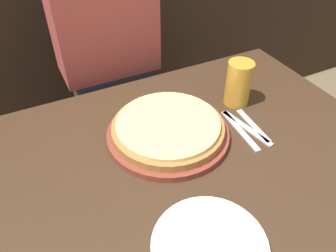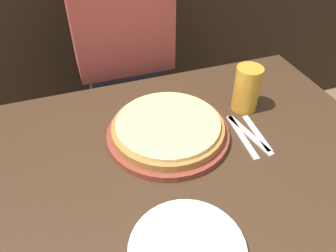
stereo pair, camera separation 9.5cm
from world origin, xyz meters
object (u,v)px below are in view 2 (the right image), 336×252
at_px(pizza_on_board, 168,130).
at_px(diner_person, 126,75).
at_px(beer_glass, 247,87).
at_px(dinner_knife, 249,135).
at_px(fork, 242,137).
at_px(spoon, 257,133).
at_px(dinner_plate, 187,250).

relative_size(pizza_on_board, diner_person, 0.27).
height_order(beer_glass, dinner_knife, beer_glass).
bearing_deg(fork, pizza_on_board, 159.82).
height_order(pizza_on_board, beer_glass, beer_glass).
bearing_deg(spoon, dinner_knife, 180.00).
bearing_deg(dinner_plate, dinner_knife, 42.39).
height_order(dinner_knife, diner_person, diner_person).
bearing_deg(pizza_on_board, spoon, -16.49).
height_order(dinner_knife, spoon, same).
relative_size(pizza_on_board, dinner_plate, 1.44).
relative_size(dinner_plate, spoon, 1.50).
distance_m(fork, diner_person, 0.62).
bearing_deg(diner_person, dinner_knife, -66.40).
relative_size(fork, spoon, 1.18).
bearing_deg(spoon, fork, 180.00).
relative_size(beer_glass, spoon, 0.89).
relative_size(beer_glass, diner_person, 0.11).
bearing_deg(dinner_plate, fork, 44.76).
bearing_deg(diner_person, dinner_plate, -94.29).
relative_size(pizza_on_board, spoon, 2.15).
xyz_separation_m(beer_glass, spoon, (-0.03, -0.13, -0.08)).
height_order(beer_glass, dinner_plate, beer_glass).
height_order(fork, dinner_knife, same).
height_order(pizza_on_board, spoon, pizza_on_board).
height_order(pizza_on_board, fork, pizza_on_board).
relative_size(dinner_plate, fork, 1.28).
distance_m(dinner_knife, diner_person, 0.63).
distance_m(dinner_plate, dinner_knife, 0.43).
height_order(fork, spoon, same).
relative_size(dinner_plate, dinner_knife, 1.28).
distance_m(beer_glass, diner_person, 0.56).
xyz_separation_m(pizza_on_board, dinner_plate, (-0.08, -0.36, -0.02)).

